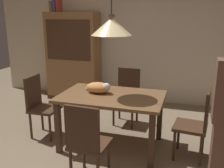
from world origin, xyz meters
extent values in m
plane|color=#847056|center=(0.00, 0.00, 0.00)|extent=(10.00, 10.00, 0.00)
cube|color=beige|center=(0.00, 2.65, 1.45)|extent=(6.40, 0.10, 2.90)
cube|color=brown|center=(0.09, 0.51, 0.73)|extent=(1.40, 0.90, 0.04)
cube|color=#472D1E|center=(-0.53, 0.12, 0.35)|extent=(0.07, 0.07, 0.71)
cube|color=#472D1E|center=(0.71, 0.12, 0.35)|extent=(0.07, 0.07, 0.71)
cube|color=#472D1E|center=(-0.53, 0.90, 0.35)|extent=(0.07, 0.07, 0.71)
cube|color=#472D1E|center=(0.71, 0.90, 0.35)|extent=(0.07, 0.07, 0.71)
cube|color=#472D1E|center=(0.09, -0.29, 0.43)|extent=(0.42, 0.42, 0.04)
cube|color=#40291B|center=(0.08, -0.47, 0.69)|extent=(0.38, 0.05, 0.48)
cylinder|color=#472D1E|center=(0.26, -0.14, 0.21)|extent=(0.04, 0.04, 0.41)
cylinder|color=#472D1E|center=(-0.06, -0.12, 0.21)|extent=(0.04, 0.04, 0.41)
cylinder|color=#472D1E|center=(-0.08, -0.44, 0.21)|extent=(0.04, 0.04, 0.41)
cube|color=#472D1E|center=(1.14, 0.51, 0.43)|extent=(0.44, 0.44, 0.04)
cube|color=#40291B|center=(1.32, 0.49, 0.69)|extent=(0.08, 0.38, 0.48)
cylinder|color=#472D1E|center=(1.00, 0.69, 0.21)|extent=(0.04, 0.04, 0.41)
cylinder|color=#472D1E|center=(0.97, 0.37, 0.21)|extent=(0.04, 0.04, 0.41)
cylinder|color=#472D1E|center=(1.32, 0.65, 0.21)|extent=(0.04, 0.04, 0.41)
cylinder|color=#472D1E|center=(1.28, 0.33, 0.21)|extent=(0.04, 0.04, 0.41)
cube|color=#472D1E|center=(0.09, 1.31, 0.43)|extent=(0.42, 0.42, 0.04)
cube|color=#40291B|center=(0.10, 1.49, 0.69)|extent=(0.38, 0.05, 0.48)
cylinder|color=#472D1E|center=(-0.08, 1.16, 0.21)|extent=(0.04, 0.04, 0.41)
cylinder|color=#472D1E|center=(0.24, 1.14, 0.21)|extent=(0.04, 0.04, 0.41)
cylinder|color=#472D1E|center=(-0.06, 1.48, 0.21)|extent=(0.04, 0.04, 0.41)
cylinder|color=#472D1E|center=(0.26, 1.46, 0.21)|extent=(0.04, 0.04, 0.41)
cube|color=#472D1E|center=(-0.96, 0.51, 0.43)|extent=(0.41, 0.41, 0.04)
cube|color=#40291B|center=(-1.14, 0.51, 0.69)|extent=(0.04, 0.38, 0.48)
cylinder|color=#472D1E|center=(-0.80, 0.35, 0.21)|extent=(0.04, 0.04, 0.41)
cylinder|color=#472D1E|center=(-0.80, 0.67, 0.21)|extent=(0.04, 0.04, 0.41)
cylinder|color=#472D1E|center=(-1.12, 0.35, 0.21)|extent=(0.04, 0.04, 0.41)
cylinder|color=#472D1E|center=(-1.12, 0.67, 0.21)|extent=(0.04, 0.04, 0.41)
ellipsoid|color=#E59951|center=(-0.12, 0.56, 0.82)|extent=(0.35, 0.23, 0.15)
sphere|color=white|center=(0.01, 0.54, 0.85)|extent=(0.11, 0.11, 0.11)
cylinder|color=white|center=(-0.24, 0.62, 0.78)|extent=(0.18, 0.04, 0.04)
cone|color=beige|center=(0.09, 0.51, 1.66)|extent=(0.52, 0.52, 0.22)
cylinder|color=#513D23|center=(0.09, 0.51, 1.79)|extent=(0.08, 0.08, 0.04)
cube|color=olive|center=(-1.33, 2.32, 0.93)|extent=(1.10, 0.44, 1.85)
cube|color=#472D1E|center=(-1.33, 2.10, 1.29)|extent=(0.97, 0.01, 0.81)
cube|color=#472D1E|center=(-1.33, 2.32, 0.04)|extent=(1.12, 0.45, 0.08)
cube|color=brown|center=(-1.74, 2.32, 1.96)|extent=(0.06, 0.24, 0.22)
cube|color=#384C93|center=(-1.67, 2.32, 1.97)|extent=(0.06, 0.24, 0.24)
cube|color=#B73833|center=(-1.61, 2.32, 1.99)|extent=(0.04, 0.22, 0.28)
camera|label=1|loc=(1.08, -2.67, 1.82)|focal=41.34mm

